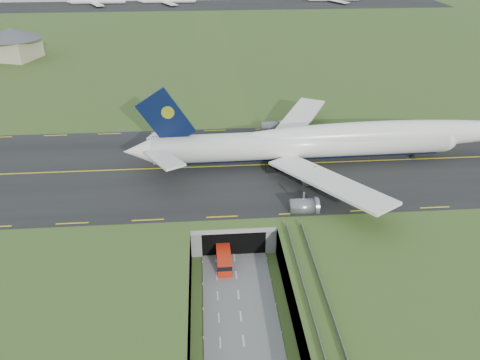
{
  "coord_description": "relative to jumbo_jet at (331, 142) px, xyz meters",
  "views": [
    {
      "loc": [
        -4.43,
        -62.54,
        55.73
      ],
      "look_at": [
        2.09,
        20.0,
        9.59
      ],
      "focal_mm": 35.0,
      "sensor_mm": 36.0,
      "label": 1
    }
  ],
  "objects": [
    {
      "name": "trench_road",
      "position": [
        -24.0,
        -40.49,
        -11.31
      ],
      "size": [
        12.0,
        75.0,
        0.2
      ],
      "primitive_type": "cube",
      "color": "slate",
      "rests_on": "ground"
    },
    {
      "name": "shuttle_tram",
      "position": [
        -26.07,
        -28.09,
        -9.83
      ],
      "size": [
        2.78,
        7.03,
        2.87
      ],
      "rotation": [
        0.0,
        0.0,
        0.01
      ],
      "color": "red",
      "rests_on": "ground"
    },
    {
      "name": "airfield_deck",
      "position": [
        -24.0,
        -32.99,
        -8.41
      ],
      "size": [
        800.0,
        800.0,
        6.0
      ],
      "primitive_type": "cube",
      "color": "gray",
      "rests_on": "ground"
    },
    {
      "name": "ground",
      "position": [
        -24.0,
        -32.99,
        -11.41
      ],
      "size": [
        900.0,
        900.0,
        0.0
      ],
      "primitive_type": "plane",
      "color": "#375220",
      "rests_on": "ground"
    },
    {
      "name": "jumbo_jet",
      "position": [
        0.0,
        0.0,
        0.0
      ],
      "size": [
        94.39,
        60.8,
        20.11
      ],
      "rotation": [
        0.0,
        0.0,
        0.02
      ],
      "color": "white",
      "rests_on": "ground"
    },
    {
      "name": "tunnel_portal",
      "position": [
        -24.0,
        -16.28,
        -8.08
      ],
      "size": [
        17.0,
        22.3,
        6.0
      ],
      "color": "gray",
      "rests_on": "ground"
    },
    {
      "name": "guideway",
      "position": [
        -13.0,
        -52.11,
        -6.09
      ],
      "size": [
        3.0,
        53.0,
        7.05
      ],
      "color": "#A8A8A3",
      "rests_on": "ground"
    },
    {
      "name": "taxiway",
      "position": [
        -24.0,
        0.01,
        -5.32
      ],
      "size": [
        800.0,
        44.0,
        0.18
      ],
      "primitive_type": "cube",
      "color": "black",
      "rests_on": "airfield_deck"
    },
    {
      "name": "service_building",
      "position": [
        -104.18,
        101.91,
        1.96
      ],
      "size": [
        28.7,
        28.7,
        12.44
      ],
      "rotation": [
        0.0,
        0.0,
        -0.31
      ],
      "color": "tan",
      "rests_on": "ground"
    }
  ]
}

